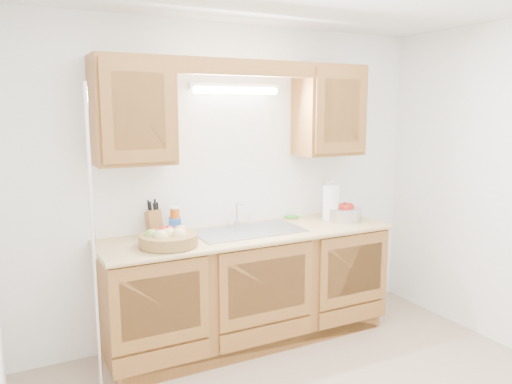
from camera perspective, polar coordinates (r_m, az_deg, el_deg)
room at (r=2.81m, az=10.06°, el=-2.76°), size 3.52×3.50×2.50m
base_cabinets at (r=4.02m, az=-0.87°, el=-10.88°), size 2.20×0.60×0.86m
countertop at (r=3.88m, az=-0.78°, el=-4.84°), size 2.30×0.63×0.04m
upper_cabinet_left at (r=3.61m, az=-13.93°, el=8.98°), size 0.55×0.33×0.75m
upper_cabinet_right at (r=4.32m, az=8.31°, el=9.19°), size 0.55×0.33×0.75m
valance at (r=3.77m, az=-0.86°, el=14.04°), size 2.20×0.05×0.12m
fluorescent_fixture at (r=3.97m, az=-2.35°, el=11.74°), size 0.76×0.08×0.08m
sink at (r=3.91m, az=-0.92°, el=-5.51°), size 0.84×0.46×0.36m
wire_shelf_pole at (r=3.26m, az=-18.05°, el=-5.92°), size 0.03×0.03×2.00m
outlet_plate at (r=4.57m, az=8.19°, el=0.69°), size 0.08×0.01×0.12m
fruit_basket at (r=3.52m, az=-9.99°, el=-5.19°), size 0.52×0.52×0.13m
knife_block at (r=3.80m, az=-11.58°, el=-3.44°), size 0.10×0.16×0.28m
orange_canister at (r=3.80m, az=-9.23°, el=-3.28°), size 0.09×0.09×0.22m
soap_bottle at (r=3.81m, az=-9.26°, el=-3.41°), size 0.11×0.11×0.20m
sponge at (r=4.34m, az=4.10°, el=-2.91°), size 0.13×0.10×0.02m
paper_towel at (r=4.27m, az=8.57°, el=-1.30°), size 0.17×0.17×0.36m
apple_bowl at (r=4.31m, az=10.01°, el=-2.37°), size 0.37×0.37×0.15m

